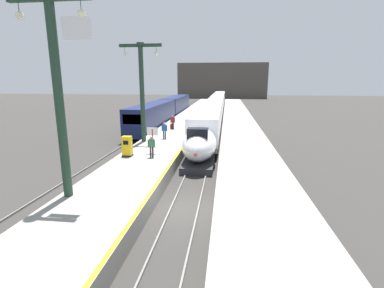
{
  "coord_description": "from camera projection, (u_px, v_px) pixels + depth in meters",
  "views": [
    {
      "loc": [
        2.13,
        -14.1,
        6.86
      ],
      "look_at": [
        -0.61,
        8.21,
        1.8
      ],
      "focal_mm": 26.2,
      "sensor_mm": 36.0,
      "label": 1
    }
  ],
  "objects": [
    {
      "name": "ground_plane",
      "position": [
        185.0,
        209.0,
        15.41
      ],
      "size": [
        260.0,
        260.0,
        0.0
      ],
      "primitive_type": "plane",
      "color": "#33302D"
    },
    {
      "name": "platform_left",
      "position": [
        182.0,
        127.0,
        39.75
      ],
      "size": [
        4.8,
        110.0,
        1.05
      ],
      "primitive_type": "cube",
      "color": "gray",
      "rests_on": "ground"
    },
    {
      "name": "platform_right",
      "position": [
        240.0,
        128.0,
        38.78
      ],
      "size": [
        4.8,
        110.0,
        1.05
      ],
      "primitive_type": "cube",
      "color": "gray",
      "rests_on": "ground"
    },
    {
      "name": "platform_left_safety_stripe",
      "position": [
        198.0,
        123.0,
        39.36
      ],
      "size": [
        0.2,
        107.8,
        0.01
      ],
      "primitive_type": "cube",
      "color": "yellow",
      "rests_on": "platform_left"
    },
    {
      "name": "rail_main_left",
      "position": [
        207.0,
        127.0,
        42.12
      ],
      "size": [
        0.08,
        110.0,
        0.12
      ],
      "primitive_type": "cube",
      "color": "slate",
      "rests_on": "ground"
    },
    {
      "name": "rail_main_right",
      "position": [
        217.0,
        128.0,
        41.94
      ],
      "size": [
        0.08,
        110.0,
        0.12
      ],
      "primitive_type": "cube",
      "color": "slate",
      "rests_on": "ground"
    },
    {
      "name": "rail_secondary_left",
      "position": [
        154.0,
        126.0,
        43.08
      ],
      "size": [
        0.08,
        110.0,
        0.12
      ],
      "primitive_type": "cube",
      "color": "slate",
      "rests_on": "ground"
    },
    {
      "name": "rail_secondary_right",
      "position": [
        164.0,
        126.0,
        42.9
      ],
      "size": [
        0.08,
        110.0,
        0.12
      ],
      "primitive_type": "cube",
      "color": "slate",
      "rests_on": "ground"
    },
    {
      "name": "highspeed_train_main",
      "position": [
        216.0,
        106.0,
        55.45
      ],
      "size": [
        2.92,
        74.66,
        3.6
      ],
      "color": "silver",
      "rests_on": "ground"
    },
    {
      "name": "regional_train_adjacent",
      "position": [
        167.0,
        109.0,
        48.44
      ],
      "size": [
        2.85,
        36.6,
        3.8
      ],
      "color": "#141E4C",
      "rests_on": "ground"
    },
    {
      "name": "station_column_near",
      "position": [
        58.0,
        79.0,
        13.26
      ],
      "size": [
        4.0,
        0.68,
        9.69
      ],
      "color": "#1E3828",
      "rests_on": "platform_left"
    },
    {
      "name": "station_column_mid",
      "position": [
        142.0,
        84.0,
        26.48
      ],
      "size": [
        4.0,
        0.68,
        9.27
      ],
      "color": "#1E3828",
      "rests_on": "platform_left"
    },
    {
      "name": "passenger_near_edge",
      "position": [
        173.0,
        121.0,
        34.42
      ],
      "size": [
        0.57,
        0.25,
        1.69
      ],
      "color": "#23232D",
      "rests_on": "platform_left"
    },
    {
      "name": "passenger_mid_platform",
      "position": [
        164.0,
        129.0,
        28.65
      ],
      "size": [
        0.57,
        0.25,
        1.69
      ],
      "color": "#23232D",
      "rests_on": "platform_left"
    },
    {
      "name": "passenger_far_waiting",
      "position": [
        151.0,
        145.0,
        21.63
      ],
      "size": [
        0.57,
        0.27,
        1.69
      ],
      "color": "#23232D",
      "rests_on": "platform_left"
    },
    {
      "name": "rolling_suitcase",
      "position": [
        172.0,
        126.0,
        34.91
      ],
      "size": [
        0.4,
        0.22,
        0.98
      ],
      "color": "maroon",
      "rests_on": "platform_left"
    },
    {
      "name": "ticket_machine_yellow",
      "position": [
        127.0,
        147.0,
        22.02
      ],
      "size": [
        0.76,
        0.62,
        1.6
      ],
      "color": "yellow",
      "rests_on": "platform_left"
    },
    {
      "name": "departure_info_board",
      "position": [
        153.0,
        135.0,
        22.88
      ],
      "size": [
        0.9,
        0.1,
        2.12
      ],
      "color": "maroon",
      "rests_on": "platform_left"
    },
    {
      "name": "terminus_back_wall",
      "position": [
        222.0,
        81.0,
        112.64
      ],
      "size": [
        36.0,
        2.0,
        14.0
      ],
      "primitive_type": "cube",
      "color": "#4C4742",
      "rests_on": "ground"
    }
  ]
}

